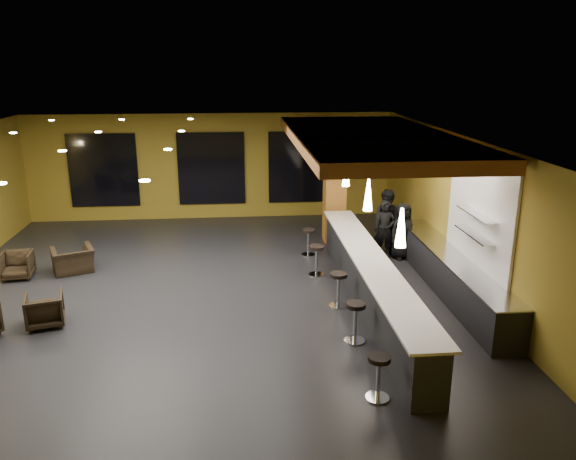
{
  "coord_description": "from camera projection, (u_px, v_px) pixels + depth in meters",
  "views": [
    {
      "loc": [
        0.82,
        -12.11,
        5.13
      ],
      "look_at": [
        2.0,
        0.5,
        1.3
      ],
      "focal_mm": 35.0,
      "sensor_mm": 36.0,
      "label": 1
    }
  ],
  "objects": [
    {
      "name": "floor",
      "position": [
        204.0,
        294.0,
        12.97
      ],
      "size": [
        12.0,
        13.0,
        0.1
      ],
      "primitive_type": "cube",
      "color": "black",
      "rests_on": "ground"
    },
    {
      "name": "ceiling",
      "position": [
        197.0,
        138.0,
        11.93
      ],
      "size": [
        12.0,
        13.0,
        0.1
      ],
      "primitive_type": "cube",
      "color": "black"
    },
    {
      "name": "wall_back",
      "position": [
        212.0,
        166.0,
        18.69
      ],
      "size": [
        12.0,
        0.1,
        3.5
      ],
      "primitive_type": "cube",
      "color": "olive",
      "rests_on": "floor"
    },
    {
      "name": "wall_front",
      "position": [
        167.0,
        379.0,
        6.21
      ],
      "size": [
        12.0,
        0.1,
        3.5
      ],
      "primitive_type": "cube",
      "color": "olive",
      "rests_on": "floor"
    },
    {
      "name": "wall_right",
      "position": [
        464.0,
        213.0,
        12.99
      ],
      "size": [
        0.1,
        13.0,
        3.5
      ],
      "primitive_type": "cube",
      "color": "olive",
      "rests_on": "floor"
    },
    {
      "name": "wood_soffit",
      "position": [
        370.0,
        139.0,
        13.29
      ],
      "size": [
        3.6,
        8.0,
        0.28
      ],
      "primitive_type": "cube",
      "color": "#A56130",
      "rests_on": "ceiling"
    },
    {
      "name": "window_left",
      "position": [
        103.0,
        170.0,
        18.29
      ],
      "size": [
        2.2,
        0.06,
        2.4
      ],
      "primitive_type": "cube",
      "color": "black",
      "rests_on": "wall_back"
    },
    {
      "name": "window_center",
      "position": [
        211.0,
        169.0,
        18.6
      ],
      "size": [
        2.2,
        0.06,
        2.4
      ],
      "primitive_type": "cube",
      "color": "black",
      "rests_on": "wall_back"
    },
    {
      "name": "window_right",
      "position": [
        301.0,
        167.0,
        18.87
      ],
      "size": [
        2.2,
        0.06,
        2.4
      ],
      "primitive_type": "cube",
      "color": "black",
      "rests_on": "wall_back"
    },
    {
      "name": "tile_backsplash",
      "position": [
        479.0,
        214.0,
        11.95
      ],
      "size": [
        0.06,
        3.2,
        2.4
      ],
      "primitive_type": "cube",
      "color": "white",
      "rests_on": "wall_right"
    },
    {
      "name": "bar_counter",
      "position": [
        370.0,
        283.0,
        12.18
      ],
      "size": [
        0.6,
        8.0,
        1.0
      ],
      "primitive_type": "cube",
      "color": "black",
      "rests_on": "floor"
    },
    {
      "name": "bar_top",
      "position": [
        371.0,
        260.0,
        12.03
      ],
      "size": [
        0.78,
        8.1,
        0.05
      ],
      "primitive_type": "cube",
      "color": "silver",
      "rests_on": "bar_counter"
    },
    {
      "name": "prep_counter",
      "position": [
        450.0,
        275.0,
        12.86
      ],
      "size": [
        0.7,
        6.0,
        0.86
      ],
      "primitive_type": "cube",
      "color": "black",
      "rests_on": "floor"
    },
    {
      "name": "prep_top",
      "position": [
        452.0,
        256.0,
        12.72
      ],
      "size": [
        0.72,
        6.0,
        0.03
      ],
      "primitive_type": "cube",
      "color": "silver",
      "rests_on": "prep_counter"
    },
    {
      "name": "wall_shelf_lower",
      "position": [
        475.0,
        235.0,
        11.86
      ],
      "size": [
        0.3,
        1.5,
        0.03
      ],
      "primitive_type": "cube",
      "color": "silver",
      "rests_on": "wall_right"
    },
    {
      "name": "wall_shelf_upper",
      "position": [
        477.0,
        214.0,
        11.73
      ],
      "size": [
        0.3,
        1.5,
        0.03
      ],
      "primitive_type": "cube",
      "color": "silver",
      "rests_on": "wall_right"
    },
    {
      "name": "column",
      "position": [
        335.0,
        183.0,
        16.2
      ],
      "size": [
        0.6,
        0.6,
        3.5
      ],
      "primitive_type": "cube",
      "color": "#955D21",
      "rests_on": "floor"
    },
    {
      "name": "pendant_0",
      "position": [
        401.0,
        228.0,
        9.74
      ],
      "size": [
        0.2,
        0.2,
        0.7
      ],
      "primitive_type": "cone",
      "color": "white",
      "rests_on": "wood_soffit"
    },
    {
      "name": "pendant_1",
      "position": [
        368.0,
        195.0,
        12.12
      ],
      "size": [
        0.2,
        0.2,
        0.7
      ],
      "primitive_type": "cone",
      "color": "white",
      "rests_on": "wood_soffit"
    },
    {
      "name": "pendant_2",
      "position": [
        346.0,
        173.0,
        14.51
      ],
      "size": [
        0.2,
        0.2,
        0.7
      ],
      "primitive_type": "cone",
      "color": "white",
      "rests_on": "wood_soffit"
    },
    {
      "name": "staff_a",
      "position": [
        385.0,
        230.0,
        15.04
      ],
      "size": [
        0.62,
        0.45,
        1.58
      ],
      "primitive_type": "imported",
      "rotation": [
        0.0,
        0.0,
        -0.13
      ],
      "color": "black",
      "rests_on": "floor"
    },
    {
      "name": "staff_b",
      "position": [
        388.0,
        223.0,
        15.19
      ],
      "size": [
        1.08,
        0.97,
        1.83
      ],
      "primitive_type": "imported",
      "rotation": [
        0.0,
        0.0,
        -0.37
      ],
      "color": "black",
      "rests_on": "floor"
    },
    {
      "name": "staff_c",
      "position": [
        403.0,
        231.0,
        14.99
      ],
      "size": [
        0.86,
        0.7,
        1.53
      ],
      "primitive_type": "imported",
      "rotation": [
        0.0,
        0.0,
        0.32
      ],
      "color": "black",
      "rests_on": "floor"
    },
    {
      "name": "armchair_b",
      "position": [
        45.0,
        310.0,
        11.27
      ],
      "size": [
        0.88,
        0.89,
        0.67
      ],
      "primitive_type": "imported",
      "rotation": [
        0.0,
        0.0,
        3.4
      ],
      "color": "black",
      "rests_on": "floor"
    },
    {
      "name": "armchair_c",
      "position": [
        17.0,
        265.0,
        13.72
      ],
      "size": [
        0.79,
        0.81,
        0.66
      ],
      "primitive_type": "imported",
      "rotation": [
        0.0,
        0.0,
        0.12
      ],
      "color": "black",
      "rests_on": "floor"
    },
    {
      "name": "armchair_d",
      "position": [
        73.0,
        260.0,
        14.13
      ],
      "size": [
        1.23,
        1.17,
        0.64
      ],
      "primitive_type": "imported",
      "rotation": [
        0.0,
        0.0,
        3.54
      ],
      "color": "black",
      "rests_on": "floor"
    },
    {
      "name": "bar_stool_0",
      "position": [
        379.0,
        372.0,
        8.74
      ],
      "size": [
        0.38,
        0.38,
        0.75
      ],
      "rotation": [
        0.0,
        0.0,
        0.25
      ],
      "color": "silver",
      "rests_on": "floor"
    },
    {
      "name": "bar_stool_1",
      "position": [
        355.0,
        317.0,
        10.55
      ],
      "size": [
        0.4,
        0.4,
        0.79
      ],
      "rotation": [
        0.0,
        0.0,
        -0.17
      ],
      "color": "silver",
      "rests_on": "floor"
    },
    {
      "name": "bar_stool_2",
      "position": [
        338.0,
        285.0,
        12.09
      ],
      "size": [
        0.39,
        0.39,
        0.77
      ],
      "rotation": [
        0.0,
        0.0,
        0.31
      ],
      "color": "silver",
      "rests_on": "floor"
    },
    {
      "name": "bar_stool_3",
      "position": [
        317.0,
        256.0,
        13.86
      ],
      "size": [
        0.39,
        0.39,
        0.77
      ],
      "rotation": [
        0.0,
        0.0,
        -0.32
      ],
      "color": "silver",
      "rests_on": "floor"
    },
    {
      "name": "bar_stool_4",
      "position": [
        308.0,
        239.0,
        15.3
      ],
      "size": [
        0.38,
        0.38,
        0.74
      ],
      "rotation": [
        0.0,
        0.0,
        -0.37
      ],
      "color": "silver",
      "rests_on": "floor"
    }
  ]
}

